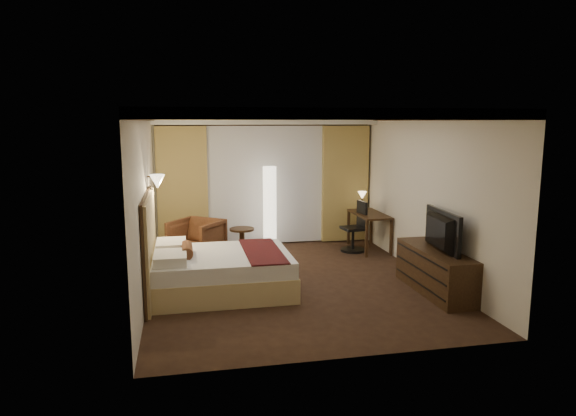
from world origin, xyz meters
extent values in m
cube|color=black|center=(0.00, 0.00, 0.00)|extent=(4.50, 5.50, 0.01)
cube|color=white|center=(0.00, 0.00, 2.70)|extent=(4.50, 5.50, 0.01)
cube|color=silver|center=(0.00, 2.75, 1.35)|extent=(4.50, 0.02, 2.70)
cube|color=silver|center=(-2.25, 0.00, 1.35)|extent=(0.02, 5.50, 2.70)
cube|color=silver|center=(2.25, 0.00, 1.35)|extent=(0.02, 5.50, 2.70)
cube|color=white|center=(0.00, 2.50, 2.60)|extent=(4.50, 0.50, 0.20)
cube|color=silver|center=(0.00, 2.67, 1.25)|extent=(2.48, 0.04, 2.45)
cube|color=tan|center=(-1.70, 2.61, 1.25)|extent=(1.00, 0.14, 2.45)
cube|color=tan|center=(1.70, 2.61, 1.25)|extent=(1.00, 0.14, 2.45)
imported|color=#472D15|center=(-1.48, 1.68, 0.42)|extent=(1.13, 1.12, 0.85)
imported|color=black|center=(1.97, -0.91, 1.00)|extent=(0.75, 1.20, 0.15)
camera|label=1|loc=(-1.70, -7.78, 2.57)|focal=32.00mm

